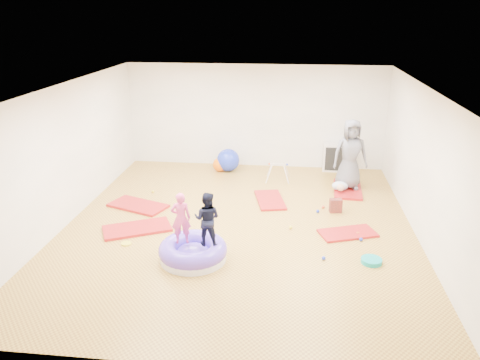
# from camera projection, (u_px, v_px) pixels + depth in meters

# --- Properties ---
(room) EXTENTS (7.01, 8.01, 2.81)m
(room) POSITION_uv_depth(u_px,v_px,m) (238.00, 161.00, 9.03)
(room) COLOR gold
(room) RESTS_ON ground
(gym_mat_front_left) EXTENTS (1.47, 1.17, 0.05)m
(gym_mat_front_left) POSITION_uv_depth(u_px,v_px,m) (137.00, 228.00, 9.36)
(gym_mat_front_left) COLOR #B41713
(gym_mat_front_left) RESTS_ON ground
(gym_mat_mid_left) EXTENTS (1.44, 1.07, 0.05)m
(gym_mat_mid_left) POSITION_uv_depth(u_px,v_px,m) (138.00, 206.00, 10.45)
(gym_mat_mid_left) COLOR #B41713
(gym_mat_mid_left) RESTS_ON ground
(gym_mat_center_back) EXTENTS (0.82, 1.26, 0.05)m
(gym_mat_center_back) POSITION_uv_depth(u_px,v_px,m) (270.00, 200.00, 10.76)
(gym_mat_center_back) COLOR #B41713
(gym_mat_center_back) RESTS_ON ground
(gym_mat_right) EXTENTS (1.21, 0.89, 0.05)m
(gym_mat_right) POSITION_uv_depth(u_px,v_px,m) (348.00, 233.00, 9.18)
(gym_mat_right) COLOR #B41713
(gym_mat_right) RESTS_ON ground
(gym_mat_rear_right) EXTENTS (0.73, 1.34, 0.05)m
(gym_mat_rear_right) POSITION_uv_depth(u_px,v_px,m) (348.00, 189.00, 11.39)
(gym_mat_rear_right) COLOR #B41713
(gym_mat_rear_right) RESTS_ON ground
(inflatable_cushion) EXTENTS (1.21, 1.21, 0.38)m
(inflatable_cushion) POSITION_uv_depth(u_px,v_px,m) (193.00, 252.00, 8.22)
(inflatable_cushion) COLOR silver
(inflatable_cushion) RESTS_ON ground
(child_pink) EXTENTS (0.38, 0.29, 0.94)m
(child_pink) POSITION_uv_depth(u_px,v_px,m) (181.00, 216.00, 8.05)
(child_pink) COLOR #EE4690
(child_pink) RESTS_ON inflatable_cushion
(child_navy) EXTENTS (0.51, 0.42, 0.97)m
(child_navy) POSITION_uv_depth(u_px,v_px,m) (207.00, 216.00, 7.98)
(child_navy) COLOR black
(child_navy) RESTS_ON inflatable_cushion
(adult_caregiver) EXTENTS (0.90, 0.66, 1.69)m
(adult_caregiver) POSITION_uv_depth(u_px,v_px,m) (350.00, 154.00, 11.14)
(adult_caregiver) COLOR slate
(adult_caregiver) RESTS_ON gym_mat_rear_right
(infant) EXTENTS (0.38, 0.39, 0.23)m
(infant) POSITION_uv_depth(u_px,v_px,m) (340.00, 186.00, 11.19)
(infant) COLOR silver
(infant) RESTS_ON gym_mat_rear_right
(ball_pit_balls) EXTENTS (4.73, 2.85, 0.07)m
(ball_pit_balls) POSITION_uv_depth(u_px,v_px,m) (290.00, 224.00, 9.53)
(ball_pit_balls) COLOR yellow
(ball_pit_balls) RESTS_ON ground
(exercise_ball_blue) EXTENTS (0.61, 0.61, 0.61)m
(exercise_ball_blue) POSITION_uv_depth(u_px,v_px,m) (228.00, 160.00, 12.67)
(exercise_ball_blue) COLOR #1E33CF
(exercise_ball_blue) RESTS_ON ground
(exercise_ball_orange) EXTENTS (0.38, 0.38, 0.38)m
(exercise_ball_orange) POSITION_uv_depth(u_px,v_px,m) (220.00, 165.00, 12.68)
(exercise_ball_orange) COLOR orange
(exercise_ball_orange) RESTS_ON ground
(infant_play_gym) EXTENTS (0.61, 0.58, 0.46)m
(infant_play_gym) POSITION_uv_depth(u_px,v_px,m) (278.00, 169.00, 11.92)
(infant_play_gym) COLOR silver
(infant_play_gym) RESTS_ON ground
(cube_shelf) EXTENTS (0.75, 0.37, 0.75)m
(cube_shelf) POSITION_uv_depth(u_px,v_px,m) (337.00, 157.00, 12.68)
(cube_shelf) COLOR silver
(cube_shelf) RESTS_ON ground
(balance_disc) EXTENTS (0.36, 0.36, 0.08)m
(balance_disc) POSITION_uv_depth(u_px,v_px,m) (371.00, 261.00, 8.14)
(balance_disc) COLOR #0C999E
(balance_disc) RESTS_ON ground
(backpack) EXTENTS (0.28, 0.20, 0.30)m
(backpack) POSITION_uv_depth(u_px,v_px,m) (336.00, 206.00, 10.14)
(backpack) COLOR maroon
(backpack) RESTS_ON ground
(yellow_toy) EXTENTS (0.19, 0.19, 0.03)m
(yellow_toy) POSITION_uv_depth(u_px,v_px,m) (126.00, 244.00, 8.79)
(yellow_toy) COLOR yellow
(yellow_toy) RESTS_ON ground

